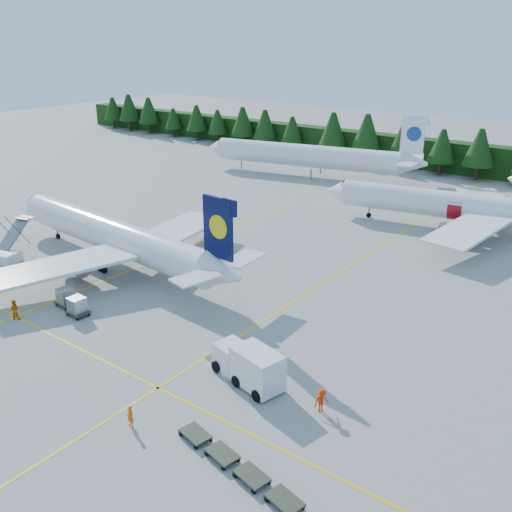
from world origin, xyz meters
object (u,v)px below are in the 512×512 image
Objects in this scene: airliner_red at (452,206)px; service_truck at (248,364)px; airstairs at (3,253)px; airliner_navy at (108,234)px.

airliner_red is 5.51× the size of service_truck.
service_truck is (40.03, -2.53, 0.63)m from airstairs.
airliner_navy is at bearing 173.87° from service_truck.
airliner_navy is 13.54m from airstairs.
airliner_red is 5.39× the size of airstairs.
airstairs is at bearing -140.12° from airliner_navy.
service_truck is at bearing -16.61° from airstairs.
airliner_navy is 5.58× the size of airstairs.
airliner_red reaches higher than service_truck.
airliner_navy reaches higher than airstairs.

